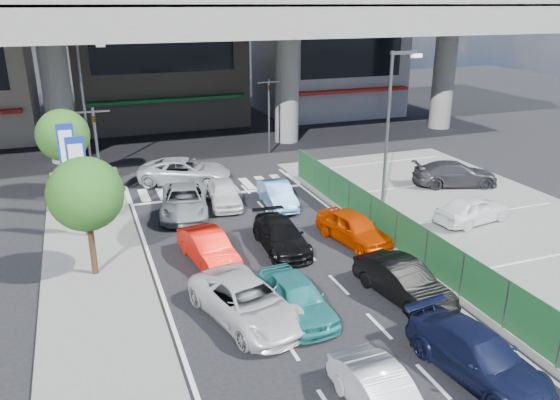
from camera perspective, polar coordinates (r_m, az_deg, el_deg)
name	(u,v)px	position (r m, az deg, el deg)	size (l,w,h in m)	color
ground	(300,292)	(20.48, 2.08, -9.60)	(120.00, 120.00, 0.00)	black
parking_lot	(500,231)	(27.60, 22.02, -2.98)	(12.00, 28.00, 0.06)	#5D5D5B
sidewalk_left	(96,274)	(22.75, -18.67, -7.37)	(4.00, 30.00, 0.12)	#5D5D5B
fence_run	(409,239)	(23.18, 13.37, -4.00)	(0.16, 22.00, 1.80)	#1E572B
expressway	(176,24)	(39.06, -10.80, 17.66)	(64.00, 14.00, 10.75)	slate
building_center	(154,35)	(49.94, -13.06, 16.47)	(14.00, 10.90, 15.00)	gray
building_east	(328,49)	(53.70, 5.01, 15.49)	(12.00, 10.90, 12.00)	gray
traffic_light_left	(95,133)	(29.09, -18.73, 6.66)	(1.60, 1.24, 5.20)	#595B60
traffic_light_right	(269,98)	(38.04, -1.19, 10.62)	(1.60, 1.24, 5.20)	#595B60
street_lamp_right	(391,120)	(27.02, 11.54, 8.17)	(1.65, 0.22, 8.00)	#595B60
street_lamp_left	(86,98)	(34.84, -19.59, 10.02)	(1.65, 0.22, 8.00)	#595B60
signboard_near	(78,174)	(25.41, -20.31, 2.61)	(0.80, 0.14, 4.70)	#595B60
signboard_far	(68,157)	(28.31, -21.26, 4.19)	(0.80, 0.14, 4.70)	#595B60
tree_near	(86,194)	(21.49, -19.64, 0.55)	(2.80, 2.80, 4.80)	#382314
tree_far	(63,135)	(31.65, -21.74, 6.29)	(2.80, 2.80, 4.80)	#382314
hatch_white_back_mid	(383,397)	(15.02, 10.70, -19.53)	(1.33, 3.81, 1.26)	silver
minivan_navy_back	(478,355)	(17.04, 19.96, -15.00)	(1.89, 4.64, 1.35)	black
sedan_white_mid_left	(247,302)	(18.55, -3.42, -10.57)	(2.29, 4.97, 1.38)	silver
taxi_teal_mid	(297,297)	(18.79, 1.75, -10.10)	(1.63, 4.05, 1.38)	teal
hatch_black_mid_right	(403,281)	(20.24, 12.76, -8.29)	(1.46, 4.19, 1.38)	black
taxi_orange_left	(208,248)	(22.56, -7.50, -4.99)	(1.38, 3.97, 1.31)	red
sedan_black_mid	(281,236)	(23.58, 0.12, -3.75)	(1.74, 4.27, 1.24)	black
taxi_orange_right	(354,228)	(24.44, 7.69, -2.88)	(1.63, 4.05, 1.38)	#CF3800
wagon_silver_front_left	(184,201)	(27.85, -9.97, -0.11)	(2.29, 4.97, 1.38)	gray
sedan_white_front_mid	(224,193)	(28.78, -5.83, 0.70)	(1.56, 3.87, 1.32)	silver
kei_truck_front_right	(277,194)	(28.54, -0.30, 0.59)	(1.35, 3.87, 1.28)	#5991C9
crossing_wagon_silver	(185,171)	(32.63, -9.92, 2.98)	(2.46, 5.34, 1.49)	#AEB0B7
parked_sedan_white	(473,209)	(27.81, 19.49, -0.92)	(1.59, 3.96, 1.35)	white
parked_sedan_dgrey	(455,174)	(33.20, 17.84, 2.63)	(1.96, 4.81, 1.40)	#302F35
traffic_cone	(375,209)	(27.50, 9.90, -0.90)	(0.40, 0.40, 0.78)	#FA320D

